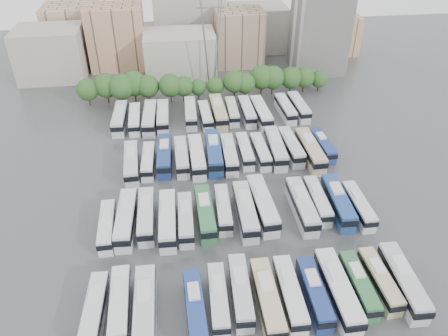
{
  "coord_description": "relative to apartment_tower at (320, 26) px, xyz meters",
  "views": [
    {
      "loc": [
        -9.15,
        -62.29,
        50.15
      ],
      "look_at": [
        -0.36,
        5.33,
        3.0
      ],
      "focal_mm": 35.0,
      "sensor_mm": 36.0,
      "label": 1
    }
  ],
  "objects": [
    {
      "name": "bus_r2_s12",
      "position": [
        -15.73,
        -47.24,
        -10.92
      ],
      "size": [
        3.15,
        13.57,
        4.24
      ],
      "rotation": [
        0.0,
        0.0,
        0.01
      ],
      "color": "#C4B186",
      "rests_on": "ground"
    },
    {
      "name": "bus_r3_s5",
      "position": [
        -39.08,
        -27.14,
        -11.12
      ],
      "size": [
        3.01,
        12.28,
        3.83
      ],
      "rotation": [
        0.0,
        0.0,
        -0.03
      ],
      "color": "silver",
      "rests_on": "ground"
    },
    {
      "name": "bus_r3_s10",
      "position": [
        -22.42,
        -29.29,
        -11.01
      ],
      "size": [
        3.36,
        13.02,
        4.05
      ],
      "rotation": [
        0.0,
        0.0,
        0.04
      ],
      "color": "white",
      "rests_on": "ground"
    },
    {
      "name": "bus_r1_s0",
      "position": [
        -55.29,
        -64.96,
        -11.32
      ],
      "size": [
        2.61,
        10.95,
        3.42
      ],
      "rotation": [
        0.0,
        0.0,
        0.02
      ],
      "color": "silver",
      "rests_on": "ground"
    },
    {
      "name": "bus_r3_s6",
      "position": [
        -35.65,
        -28.59,
        -11.29
      ],
      "size": [
        2.77,
        11.2,
        3.49
      ],
      "rotation": [
        0.0,
        0.0,
        0.03
      ],
      "color": "silver",
      "rests_on": "ground"
    },
    {
      "name": "bus_r3_s13",
      "position": [
        -12.62,
        -27.24,
        -11.15
      ],
      "size": [
        3.05,
        12.08,
        3.76
      ],
      "rotation": [
        0.0,
        0.0,
        0.04
      ],
      "color": "silver",
      "rests_on": "ground"
    },
    {
      "name": "bus_r0_s9",
      "position": [
        -25.68,
        -82.56,
        -11.27
      ],
      "size": [
        2.54,
        11.27,
        3.53
      ],
      "rotation": [
        0.0,
        0.0,
        -0.01
      ],
      "color": "navy",
      "rests_on": "ground"
    },
    {
      "name": "bus_r1_s6",
      "position": [
        -35.85,
        -63.03,
        -11.31
      ],
      "size": [
        2.81,
        11.04,
        3.44
      ],
      "rotation": [
        0.0,
        0.0,
        -0.04
      ],
      "color": "silver",
      "rests_on": "ground"
    },
    {
      "name": "bus_r0_s12",
      "position": [
        -15.74,
        -81.5,
        -11.34
      ],
      "size": [
        2.62,
        10.86,
        3.39
      ],
      "rotation": [
        0.0,
        0.0,
        0.02
      ],
      "color": "tan",
      "rests_on": "ground"
    },
    {
      "name": "electricity_pylon",
      "position": [
        -32.0,
        -8.0,
        5.66
      ],
      "size": [
        9.0,
        6.91,
        33.83
      ],
      "color": "slate",
      "rests_on": "ground"
    },
    {
      "name": "bus_r2_s3",
      "position": [
        -45.55,
        -45.09,
        -11.07
      ],
      "size": [
        3.28,
        12.67,
        3.94
      ],
      "rotation": [
        0.0,
        0.0,
        -0.04
      ],
      "color": "navy",
      "rests_on": "ground"
    },
    {
      "name": "bus_r1_s13",
      "position": [
        -12.45,
        -65.21,
        -11.29
      ],
      "size": [
        2.43,
        11.09,
        3.48
      ],
      "rotation": [
        0.0,
        0.0,
        0.0
      ],
      "color": "silver",
      "rests_on": "ground"
    },
    {
      "name": "bus_r3_s7",
      "position": [
        -32.48,
        -27.71,
        -10.94
      ],
      "size": [
        3.21,
        13.44,
        4.2
      ],
      "rotation": [
        0.0,
        0.0,
        0.02
      ],
      "color": "#C9B88A",
      "rests_on": "ground"
    },
    {
      "name": "bus_r0_s4",
      "position": [
        -42.17,
        -82.79,
        -11.27
      ],
      "size": [
        2.72,
        11.26,
        3.52
      ],
      "rotation": [
        0.0,
        0.0,
        0.02
      ],
      "color": "navy",
      "rests_on": "ground"
    },
    {
      "name": "bus_r1_s3",
      "position": [
        -45.39,
        -64.93,
        -11.04
      ],
      "size": [
        3.08,
        12.79,
        3.99
      ],
      "rotation": [
        0.0,
        0.0,
        -0.02
      ],
      "color": "silver",
      "rests_on": "ground"
    },
    {
      "name": "bus_r2_s1",
      "position": [
        -52.1,
        -47.04,
        -11.07
      ],
      "size": [
        3.25,
        12.61,
        3.92
      ],
      "rotation": [
        0.0,
        0.0,
        0.04
      ],
      "color": "silver",
      "rests_on": "ground"
    },
    {
      "name": "bus_r0_s6",
      "position": [
        -35.72,
        -80.98,
        -11.21
      ],
      "size": [
        3.03,
        11.71,
        3.64
      ],
      "rotation": [
        0.0,
        0.0,
        -0.04
      ],
      "color": "silver",
      "rests_on": "ground"
    },
    {
      "name": "bus_r1_s11",
      "position": [
        -19.09,
        -62.93,
        -11.26
      ],
      "size": [
        2.73,
        11.35,
        3.54
      ],
      "rotation": [
        0.0,
        0.0,
        -0.02
      ],
      "color": "silver",
      "rests_on": "ground"
    },
    {
      "name": "bus_r0_s11",
      "position": [
        -19.01,
        -81.91,
        -11.33
      ],
      "size": [
        2.41,
        10.88,
        3.41
      ],
      "rotation": [
        0.0,
        0.0,
        -0.0
      ],
      "color": "#307140",
      "rests_on": "ground"
    },
    {
      "name": "bus_r2_s5",
      "position": [
        -39.08,
        -46.39,
        -11.03
      ],
      "size": [
        2.87,
        12.84,
        4.02
      ],
      "rotation": [
        0.0,
        0.0,
        0.01
      ],
      "color": "silver",
      "rests_on": "ground"
    },
    {
      "name": "bus_r1_s8",
      "position": [
        -29.01,
        -63.17,
        -10.92
      ],
      "size": [
        3.54,
        13.65,
        4.25
      ],
      "rotation": [
        0.0,
        0.0,
        0.04
      ],
      "color": "silver",
      "rests_on": "ground"
    },
    {
      "name": "bus_r2_s11",
      "position": [
        -19.2,
        -45.01,
        -11.12
      ],
      "size": [
        3.15,
        12.32,
        3.84
      ],
      "rotation": [
        0.0,
        0.0,
        0.04
      ],
      "color": "silver",
      "rests_on": "ground"
    },
    {
      "name": "bus_r1_s12",
      "position": [
        -15.76,
        -64.07,
        -11.03
      ],
      "size": [
        3.33,
        12.87,
        4.01
      ],
      "rotation": [
        0.0,
        0.0,
        -0.04
      ],
      "color": "navy",
      "rests_on": "ground"
    },
    {
      "name": "bus_r2_s7",
      "position": [
        -32.46,
        -46.2,
        -11.14
      ],
      "size": [
        2.95,
        12.16,
        3.8
      ],
      "rotation": [
        0.0,
        0.0,
        -0.03
      ],
      "color": "silver",
      "rests_on": "ground"
    },
    {
      "name": "bus_r1_s5",
      "position": [
        -39.06,
        -63.97,
        -11.1
      ],
      "size": [
        2.84,
        12.35,
        3.87
      ],
      "rotation": [
        0.0,
        0.0,
        0.01
      ],
      "color": "#307145",
      "rests_on": "ground"
    },
    {
      "name": "bus_r3_s1",
      "position": [
        -52.15,
        -28.33,
        -11.21
      ],
      "size": [
        2.68,
        11.67,
        3.65
      ],
      "rotation": [
        0.0,
        0.0,
        0.01
      ],
      "color": "white",
      "rests_on": "ground"
    },
    {
      "name": "bus_r0_s1",
      "position": [
        -52.13,
        -81.1,
        -11.21
      ],
      "size": [
        2.76,
        11.67,
        3.65
      ],
      "rotation": [
        0.0,
        0.0,
        0.02
      ],
      "color": "silver",
      "rests_on": "ground"
    },
    {
      "name": "bus_r1_s1",
      "position": [
        -52.24,
        -63.85,
        -11.03
      ],
      "size": [
        3.41,
        12.94,
        4.02
      ],
      "rotation": [
        0.0,
        0.0,
        -0.05
      ],
      "color": "silver",
      "rests_on": "ground"
    },
    {
      "name": "bus_r2_s4",
      "position": [
        -42.16,
        -45.79,
        -11.18
      ],
      "size": [
        2.67,
        11.87,
        3.72
      ],
      "rotation": [
        0.0,
        0.0,
        0.01
      ],
      "color": "silver",
      "rests_on": "ground"
    },
    {
      "name": "bus_r1_s7",
      "position": [
        -32.21,
        -64.36,
        -11.0
      ],
      "size": [
        3.01,
        13.03,
        4.08
      ],
      "rotation": [
        0.0,
        0.0,
        -0.01
      ],
      "color": "silver",
      "rests_on": "ground"
    },
    {
      "name": "bus_r2_s8",
      "position": [
        -29.02,
        -45.07,
        -11.3
      ],
      "size": [
        2.43,
        11.02,
        3.46
      ],
      "rotation": [
        0.0,
        0.0,
        -0.0
      ],
      "color": "silver",
      "rests_on": "ground"
    },
    {
      "name": "bus_r3_s3",
      "position": [
        -45.6,
        -28.09,
        -11.08
      ],
      "size": [
        3.0,
        12.51,
        3.91
      ],
      "rotation": [
        0.0,
        0.0,
        -0.02
      ],
      "color": "silver",
      "rests_on": "ground"
    },
    {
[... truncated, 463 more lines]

